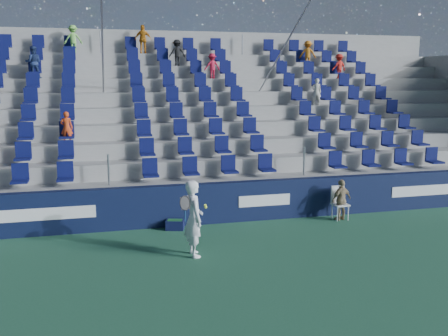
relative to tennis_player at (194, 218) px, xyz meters
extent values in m
plane|color=#296042|center=(1.11, -0.56, -0.93)|extent=(70.00, 70.00, 0.00)
cube|color=#0E1636|center=(1.11, 2.59, -0.33)|extent=(24.00, 0.30, 1.20)
cube|color=white|center=(-3.89, 2.43, -0.31)|extent=(3.20, 0.02, 0.34)
cube|color=white|center=(2.61, 2.43, -0.31)|extent=(1.60, 0.02, 0.34)
cube|color=white|center=(8.11, 2.43, -0.31)|extent=(2.40, 0.02, 0.34)
cube|color=#9B9B96|center=(1.11, 3.17, -0.33)|extent=(24.00, 0.85, 1.20)
cube|color=#9B9B96|center=(1.11, 4.02, -0.08)|extent=(24.00, 0.85, 1.70)
cube|color=#9B9B96|center=(1.11, 4.87, 0.17)|extent=(24.00, 0.85, 2.20)
cube|color=#9B9B96|center=(1.11, 5.72, 0.42)|extent=(24.00, 0.85, 2.70)
cube|color=#9B9B96|center=(1.11, 6.57, 0.67)|extent=(24.00, 0.85, 3.20)
cube|color=#9B9B96|center=(1.11, 7.42, 0.92)|extent=(24.00, 0.85, 3.70)
cube|color=#9B9B96|center=(1.11, 8.27, 1.17)|extent=(24.00, 0.85, 4.20)
cube|color=#9B9B96|center=(1.11, 9.12, 1.42)|extent=(24.00, 0.85, 4.70)
cube|color=#9B9B96|center=(1.11, 9.97, 1.67)|extent=(24.00, 0.85, 5.20)
cube|color=#9B9B96|center=(1.11, 10.64, 2.17)|extent=(24.00, 0.50, 6.20)
cube|color=#0B1044|center=(1.11, 3.17, 0.62)|extent=(16.05, 0.50, 0.70)
cube|color=#0B1044|center=(1.11, 4.02, 1.12)|extent=(16.05, 0.50, 0.70)
cube|color=#0B1044|center=(1.11, 4.87, 1.62)|extent=(16.05, 0.50, 0.70)
cube|color=#0B1044|center=(1.11, 5.72, 2.12)|extent=(16.05, 0.50, 0.70)
cube|color=#0B1044|center=(1.11, 6.57, 2.62)|extent=(16.05, 0.50, 0.70)
cube|color=#0B1044|center=(1.11, 7.42, 3.12)|extent=(16.05, 0.50, 0.70)
cube|color=#0B1044|center=(1.11, 8.27, 3.62)|extent=(16.05, 0.50, 0.70)
cube|color=#0B1044|center=(1.11, 9.12, 4.12)|extent=(16.05, 0.50, 0.70)
cube|color=#0B1044|center=(1.11, 9.97, 4.62)|extent=(16.05, 0.50, 0.70)
cylinder|color=gray|center=(-1.89, 6.57, 3.42)|extent=(0.06, 7.68, 4.55)
cylinder|color=gray|center=(4.11, 6.57, 3.42)|extent=(0.06, 7.68, 4.55)
imported|color=black|center=(1.07, 9.07, 4.29)|extent=(0.68, 0.39, 1.04)
imported|color=red|center=(7.79, 8.22, 3.78)|extent=(0.72, 0.50, 1.01)
imported|color=#75C64F|center=(-2.95, 9.92, 4.81)|extent=(0.72, 0.43, 1.09)
imported|color=navy|center=(-4.31, 8.22, 3.85)|extent=(0.59, 0.47, 1.16)
imported|color=#C87717|center=(-0.19, 9.92, 4.85)|extent=(0.71, 0.35, 1.17)
imported|color=orange|center=(6.73, 9.07, 4.31)|extent=(0.80, 0.61, 1.09)
imported|color=red|center=(2.32, 8.22, 3.76)|extent=(0.67, 0.44, 0.98)
imported|color=red|center=(-3.08, 4.82, 1.78)|extent=(0.40, 0.28, 1.02)
imported|color=#B9B7A7|center=(6.03, 6.52, 2.77)|extent=(0.42, 0.34, 1.01)
imported|color=white|center=(0.00, 0.00, 0.00)|extent=(0.50, 0.71, 1.86)
cylinder|color=navy|center=(-0.25, -0.25, 0.15)|extent=(0.03, 0.03, 0.28)
torus|color=black|center=(-0.25, -0.25, 0.45)|extent=(0.30, 0.17, 0.28)
plane|color=#262626|center=(-0.25, -0.25, 0.45)|extent=(0.30, 0.16, 0.29)
sphere|color=#C6E635|center=(0.25, -0.20, 0.31)|extent=(0.07, 0.07, 0.07)
sphere|color=#C6E635|center=(0.25, -0.14, 0.34)|extent=(0.07, 0.07, 0.07)
cube|color=white|center=(4.88, 1.99, -0.47)|extent=(0.47, 0.47, 0.04)
cube|color=white|center=(4.88, 2.20, -0.20)|extent=(0.44, 0.07, 0.55)
cylinder|color=white|center=(4.70, 1.82, -0.71)|extent=(0.03, 0.03, 0.44)
cylinder|color=white|center=(5.05, 1.82, -0.71)|extent=(0.03, 0.03, 0.44)
cylinder|color=white|center=(4.70, 2.17, -0.71)|extent=(0.03, 0.03, 0.44)
cylinder|color=white|center=(5.05, 2.17, -0.71)|extent=(0.03, 0.03, 0.44)
imported|color=tan|center=(4.88, 1.94, -0.31)|extent=(0.79, 0.51, 1.24)
cube|color=#10143B|center=(-0.14, 2.19, -0.80)|extent=(0.57, 0.46, 0.27)
cube|color=#1E662D|center=(-0.14, 2.19, -0.73)|extent=(0.46, 0.35, 0.16)
camera|label=1|loc=(-2.10, -11.33, 3.32)|focal=40.00mm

